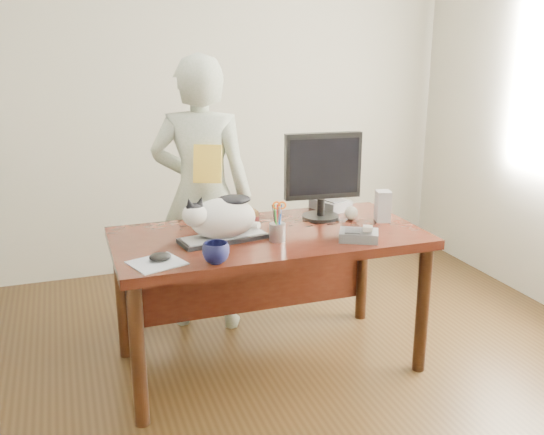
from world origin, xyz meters
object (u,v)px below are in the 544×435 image
(cat, at_px, (221,217))
(coffee_mug, at_px, (216,253))
(desk, at_px, (264,255))
(phone, at_px, (360,235))
(calculator, at_px, (331,204))
(speaker, at_px, (383,206))
(mouse, at_px, (160,257))
(baseball, at_px, (351,213))
(pen_cup, at_px, (277,230))
(person, at_px, (202,195))
(book_stack, at_px, (234,215))
(monitor, at_px, (323,171))
(keyboard, at_px, (223,238))

(cat, height_order, coffee_mug, cat)
(desk, distance_m, phone, 0.55)
(calculator, bearing_deg, speaker, -82.31)
(desk, bearing_deg, mouse, -152.68)
(baseball, bearing_deg, pen_cup, -157.37)
(pen_cup, height_order, person, person)
(coffee_mug, xyz_separation_m, person, (0.15, 0.94, 0.03))
(calculator, bearing_deg, book_stack, 166.17)
(pen_cup, distance_m, person, 0.76)
(monitor, bearing_deg, phone, -80.80)
(mouse, bearing_deg, speaker, -8.55)
(keyboard, xyz_separation_m, mouse, (-0.35, -0.20, 0.01))
(phone, height_order, calculator, phone)
(pen_cup, relative_size, calculator, 0.82)
(baseball, relative_size, calculator, 0.30)
(person, bearing_deg, keyboard, 109.81)
(desk, bearing_deg, pen_cup, -89.41)
(desk, height_order, keyboard, keyboard)
(speaker, xyz_separation_m, baseball, (-0.15, 0.08, -0.05))
(speaker, bearing_deg, phone, -120.82)
(monitor, height_order, phone, monitor)
(desk, distance_m, coffee_mug, 0.59)
(baseball, bearing_deg, speaker, -29.12)
(calculator, relative_size, person, 0.15)
(mouse, xyz_separation_m, speaker, (1.27, 0.24, 0.06))
(keyboard, xyz_separation_m, person, (0.04, 0.64, 0.06))
(monitor, distance_m, coffee_mug, 0.91)
(keyboard, height_order, cat, cat)
(monitor, bearing_deg, pen_cup, -137.41)
(mouse, xyz_separation_m, book_stack, (0.49, 0.49, 0.02))
(monitor, xyz_separation_m, book_stack, (-0.48, 0.11, -0.24))
(cat, distance_m, pen_cup, 0.29)
(person, bearing_deg, mouse, 88.41)
(baseball, distance_m, person, 0.90)
(book_stack, xyz_separation_m, person, (-0.10, 0.34, 0.04))
(mouse, height_order, book_stack, book_stack)
(pen_cup, bearing_deg, mouse, -170.06)
(speaker, xyz_separation_m, book_stack, (-0.78, 0.26, -0.05))
(cat, xyz_separation_m, calculator, (0.77, 0.36, -0.10))
(desk, distance_m, pen_cup, 0.29)
(person, bearing_deg, book_stack, 129.35)
(keyboard, xyz_separation_m, book_stack, (0.14, 0.29, 0.03))
(monitor, height_order, pen_cup, monitor)
(cat, distance_m, phone, 0.70)
(monitor, xyz_separation_m, baseball, (0.15, -0.06, -0.24))
(keyboard, height_order, person, person)
(keyboard, height_order, calculator, calculator)
(desk, distance_m, calculator, 0.59)
(coffee_mug, height_order, person, person)
(pen_cup, distance_m, speaker, 0.68)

